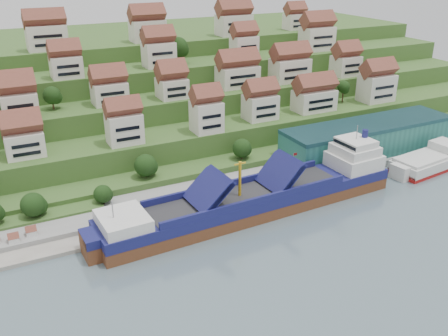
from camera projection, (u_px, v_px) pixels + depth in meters
ground at (255, 214)px, 130.60m from camera, size 300.00×300.00×0.00m
quay at (288, 175)px, 150.65m from camera, size 180.00×14.00×2.20m
pebble_beach at (15, 243)px, 116.45m from camera, size 45.00×20.00×1.00m
hillside at (134, 86)px, 211.20m from camera, size 260.00×128.00×31.00m
hillside_village at (178, 73)px, 172.13m from camera, size 162.67×61.99×28.54m
hillside_trees at (151, 115)px, 154.93m from camera, size 137.24×62.66×31.94m
warehouse at (368, 137)px, 162.97m from camera, size 60.00×15.00×10.00m
flagpole at (293, 164)px, 143.47m from camera, size 1.28×0.16×8.00m
beach_huts at (5, 242)px, 113.97m from camera, size 14.40×3.70×2.20m
cargo_ship at (261, 199)px, 130.82m from camera, size 83.10×16.44×18.38m
second_ship at (432, 161)px, 157.11m from camera, size 28.83×13.56×8.06m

